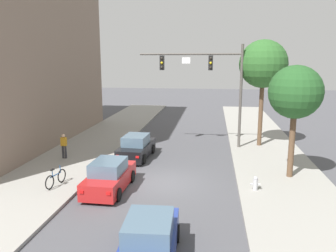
% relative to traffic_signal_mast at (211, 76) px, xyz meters
% --- Properties ---
extents(ground_plane, '(120.00, 120.00, 0.00)m').
position_rel_traffic_signal_mast_xyz_m(ground_plane, '(-2.44, -7.73, -5.39)').
color(ground_plane, '#4C4C51').
extents(sidewalk_left, '(5.00, 60.00, 0.15)m').
position_rel_traffic_signal_mast_xyz_m(sidewalk_left, '(-8.94, -7.73, -5.31)').
color(sidewalk_left, '#99968E').
rests_on(sidewalk_left, ground).
extents(sidewalk_right, '(5.00, 60.00, 0.15)m').
position_rel_traffic_signal_mast_xyz_m(sidewalk_right, '(4.06, -7.73, -5.31)').
color(sidewalk_right, '#99968E').
rests_on(sidewalk_right, ground).
extents(traffic_signal_mast, '(7.50, 0.38, 7.50)m').
position_rel_traffic_signal_mast_xyz_m(traffic_signal_mast, '(0.00, 0.00, 0.00)').
color(traffic_signal_mast, '#514C47').
rests_on(traffic_signal_mast, sidewalk_right).
extents(car_lead_black, '(2.00, 4.32, 1.60)m').
position_rel_traffic_signal_mast_xyz_m(car_lead_black, '(-4.88, -3.31, -4.66)').
color(car_lead_black, black).
rests_on(car_lead_black, ground).
extents(car_following_red, '(1.90, 4.27, 1.60)m').
position_rel_traffic_signal_mast_xyz_m(car_following_red, '(-4.96, -9.16, -4.66)').
color(car_following_red, '#B21E1E').
rests_on(car_following_red, ground).
extents(car_third_blue, '(1.99, 4.31, 1.60)m').
position_rel_traffic_signal_mast_xyz_m(car_third_blue, '(-1.78, -15.07, -4.66)').
color(car_third_blue, navy).
rests_on(car_third_blue, ground).
extents(pedestrian_sidewalk_left_walker, '(0.36, 0.22, 1.64)m').
position_rel_traffic_signal_mast_xyz_m(pedestrian_sidewalk_left_walker, '(-9.48, -4.51, -4.32)').
color(pedestrian_sidewalk_left_walker, '#333338').
rests_on(pedestrian_sidewalk_left_walker, sidewalk_left).
extents(bicycle_leaning, '(0.33, 1.76, 0.98)m').
position_rel_traffic_signal_mast_xyz_m(bicycle_leaning, '(-7.79, -9.31, -4.85)').
color(bicycle_leaning, black).
rests_on(bicycle_leaning, sidewalk_left).
extents(fire_hydrant, '(0.48, 0.24, 0.72)m').
position_rel_traffic_signal_mast_xyz_m(fire_hydrant, '(2.38, -8.56, -4.88)').
color(fire_hydrant, '#B2B2B7').
rests_on(fire_hydrant, sidewalk_right).
extents(street_tree_nearest, '(2.87, 2.87, 6.16)m').
position_rel_traffic_signal_mast_xyz_m(street_tree_nearest, '(4.52, -6.24, -0.56)').
color(street_tree_nearest, brown).
rests_on(street_tree_nearest, sidewalk_right).
extents(street_tree_second, '(3.51, 3.51, 7.86)m').
position_rel_traffic_signal_mast_xyz_m(street_tree_second, '(3.75, 0.76, 0.83)').
color(street_tree_second, brown).
rests_on(street_tree_second, sidewalk_right).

